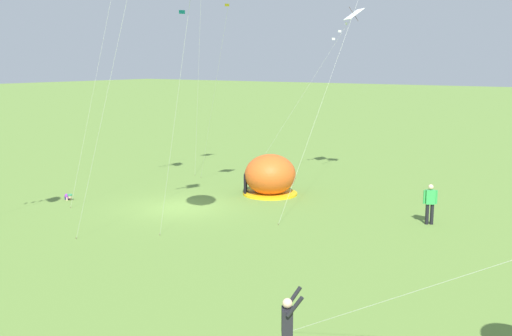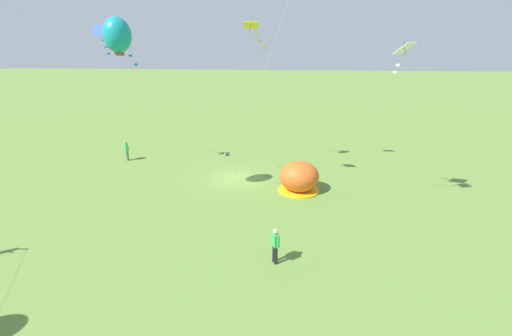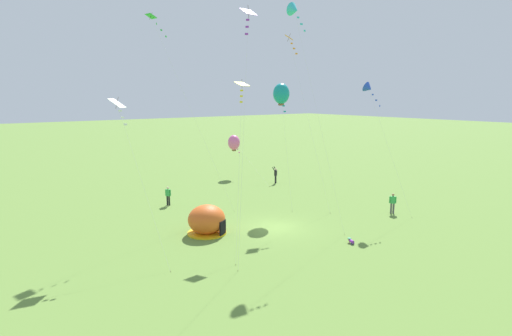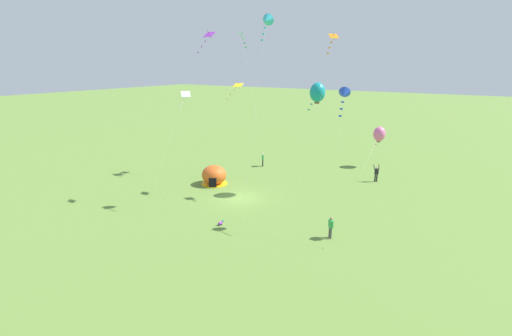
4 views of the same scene
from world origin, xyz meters
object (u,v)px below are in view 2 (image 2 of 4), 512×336
at_px(popup_tent, 299,177).
at_px(kite_blue, 100,32).
at_px(person_near_tent, 127,150).
at_px(kite_yellow, 255,32).
at_px(kite_teal, 117,35).
at_px(toddler_crawling, 226,154).
at_px(person_far_back, 275,244).
at_px(kite_white, 403,53).

relative_size(popup_tent, kite_blue, 0.26).
bearing_deg(kite_blue, person_near_tent, -78.05).
height_order(person_near_tent, kite_yellow, kite_yellow).
relative_size(person_near_tent, kite_teal, 0.16).
bearing_deg(kite_teal, toddler_crawling, -106.28).
bearing_deg(person_far_back, kite_yellow, -76.65).
height_order(person_near_tent, kite_white, kite_white).
height_order(popup_tent, kite_white, kite_white).
height_order(person_far_back, kite_blue, kite_blue).
relative_size(popup_tent, person_far_back, 1.63).
bearing_deg(kite_white, kite_blue, -11.94).
bearing_deg(toddler_crawling, kite_teal, 73.72).
bearing_deg(person_far_back, popup_tent, -96.53).
xyz_separation_m(person_far_back, kite_blue, (13.47, -11.11, 9.44)).
height_order(person_far_back, kite_white, kite_white).
relative_size(toddler_crawling, person_near_tent, 0.32).
relative_size(person_far_back, kite_teal, 0.16).
bearing_deg(kite_yellow, person_far_back, 103.35).
height_order(kite_yellow, kite_blue, kite_yellow).
height_order(toddler_crawling, person_near_tent, person_near_tent).
bearing_deg(kite_blue, kite_yellow, 168.34).
height_order(popup_tent, kite_teal, kite_teal).
distance_m(kite_teal, kite_yellow, 7.84).
bearing_deg(kite_yellow, popup_tent, 178.58).
distance_m(kite_yellow, kite_white, 8.61).
distance_m(kite_yellow, kite_blue, 11.64).
height_order(popup_tent, person_far_back, popup_tent).
distance_m(kite_teal, kite_white, 15.38).
distance_m(person_far_back, kite_blue, 19.85).
bearing_deg(popup_tent, toddler_crawling, -48.36).
xyz_separation_m(kite_blue, kite_white, (-19.73, 4.17, -1.37)).
xyz_separation_m(toddler_crawling, kite_yellow, (-3.64, 7.47, 10.08)).
distance_m(popup_tent, kite_white, 9.77).
height_order(popup_tent, kite_blue, kite_blue).
relative_size(person_far_back, person_near_tent, 1.00).
bearing_deg(person_near_tent, person_far_back, 135.66).
distance_m(person_far_back, kite_teal, 13.69).
bearing_deg(kite_teal, kite_white, -172.95).
distance_m(popup_tent, person_far_back, 8.74).
relative_size(person_near_tent, kite_yellow, 0.16).
bearing_deg(person_far_back, toddler_crawling, -70.60).
xyz_separation_m(person_far_back, kite_yellow, (2.08, -8.76, 9.29)).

